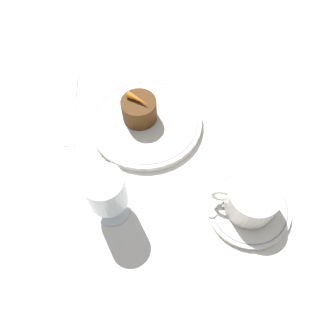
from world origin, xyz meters
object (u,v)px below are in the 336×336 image
Objects in this scene: dinner_plate at (146,122)px; dessert_cake at (140,110)px; coffee_cup at (252,199)px; wine_glass at (107,193)px; fork at (72,116)px.

dessert_cake is at bearing -23.63° from dinner_plate.
dessert_cake is (0.23, -0.18, -0.00)m from coffee_cup.
wine_glass is 0.21m from dessert_cake.
dinner_plate is 0.16m from fork.
dessert_cake is at bearing -177.37° from fork.
coffee_cup reaches higher than fork.
dinner_plate is 2.03× the size of wine_glass.
fork is (0.16, 0.00, -0.01)m from dinner_plate.
dinner_plate is 0.03m from dessert_cake.
fork is at bearing -23.97° from coffee_cup.
dinner_plate is 1.23× the size of fork.
dinner_plate is at bearing 156.37° from dessert_cake.
fork is at bearing 0.47° from dinner_plate.
coffee_cup is at bearing 142.43° from dessert_cake.
dessert_cake is (-0.02, -0.21, -0.04)m from wine_glass.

